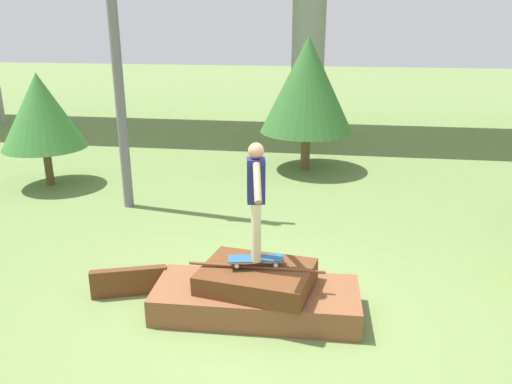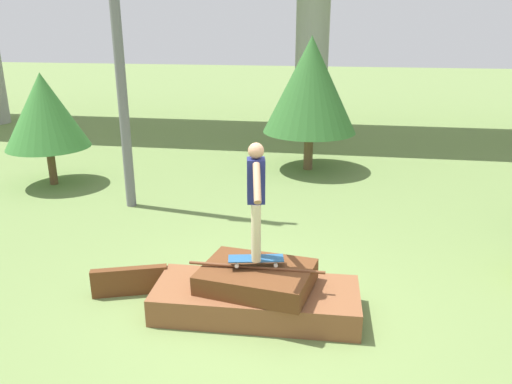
% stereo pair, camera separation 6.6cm
% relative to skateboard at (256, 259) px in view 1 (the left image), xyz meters
% --- Properties ---
extents(ground_plane, '(80.00, 80.00, 0.00)m').
position_rel_skateboard_xyz_m(ground_plane, '(0.01, -0.06, -0.77)').
color(ground_plane, olive).
extents(scrap_pile, '(2.73, 1.25, 0.69)m').
position_rel_skateboard_xyz_m(scrap_pile, '(0.01, -0.05, -0.49)').
color(scrap_pile, brown).
rests_on(scrap_pile, ground_plane).
extents(scrap_plank_loose, '(1.04, 0.46, 0.41)m').
position_rel_skateboard_xyz_m(scrap_plank_loose, '(-1.84, 0.13, -0.56)').
color(scrap_plank_loose, '#5B3319').
rests_on(scrap_plank_loose, ground_plane).
extents(skateboard, '(0.75, 0.36, 0.09)m').
position_rel_skateboard_xyz_m(skateboard, '(0.00, 0.00, 0.00)').
color(skateboard, '#23517F').
rests_on(skateboard, scrap_pile).
extents(skater, '(0.31, 1.12, 1.53)m').
position_rel_skateboard_xyz_m(skater, '(0.00, 0.00, 0.89)').
color(skater, '#C6B78E').
rests_on(skater, skateboard).
extents(utility_pole, '(1.30, 0.20, 7.09)m').
position_rel_skateboard_xyz_m(utility_pole, '(-3.27, 3.60, 2.91)').
color(utility_pole, slate).
rests_on(utility_pole, ground_plane).
extents(tree_behind_left, '(2.38, 2.38, 3.39)m').
position_rel_skateboard_xyz_m(tree_behind_left, '(0.25, 7.00, 1.42)').
color(tree_behind_left, brown).
rests_on(tree_behind_left, ground_plane).
extents(tree_behind_right, '(1.92, 1.92, 2.63)m').
position_rel_skateboard_xyz_m(tree_behind_right, '(-5.70, 4.71, 1.00)').
color(tree_behind_right, brown).
rests_on(tree_behind_right, ground_plane).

